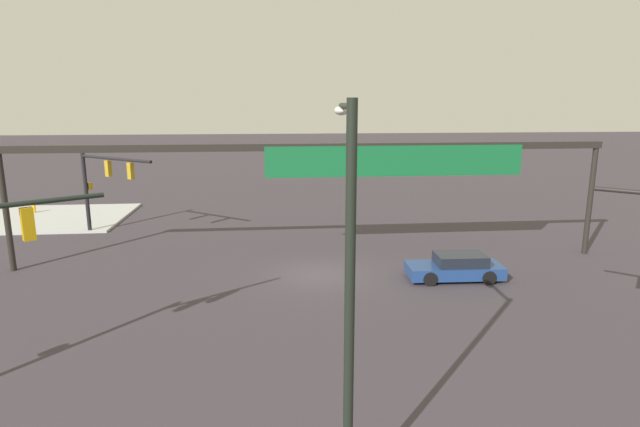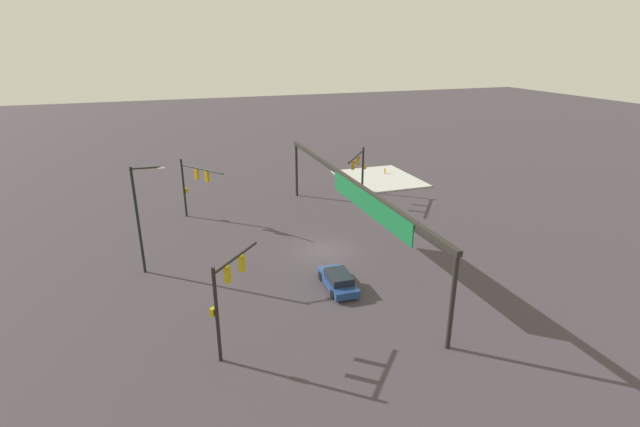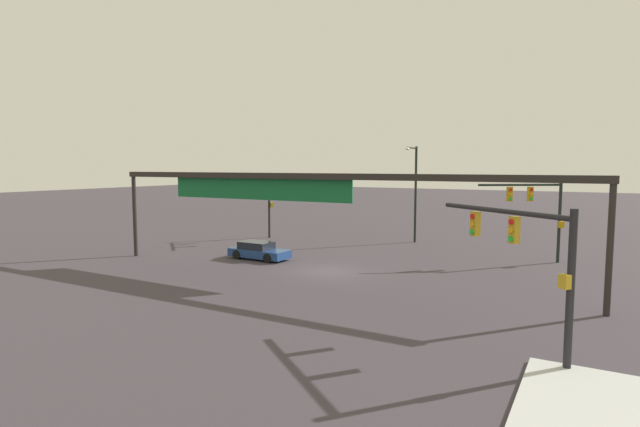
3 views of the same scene
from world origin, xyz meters
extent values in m
plane|color=#3B343B|center=(0.00, 0.00, 0.00)|extent=(226.68, 226.68, 0.00)
cube|color=#B6B7B6|center=(17.68, -13.66, 0.07)|extent=(10.43, 8.90, 0.15)
cylinder|color=black|center=(-11.61, 10.11, 2.79)|extent=(0.20, 0.20, 5.59)
cylinder|color=black|center=(-10.05, 8.69, 5.23)|extent=(3.22, 2.94, 0.15)
cube|color=#AF9A13|center=(-10.72, 9.30, 4.63)|extent=(0.41, 0.41, 0.95)
cylinder|color=red|center=(-10.62, 9.42, 4.92)|extent=(0.19, 0.18, 0.20)
cylinder|color=orange|center=(-10.62, 9.42, 4.62)|extent=(0.19, 0.18, 0.20)
cylinder|color=green|center=(-10.62, 9.42, 4.32)|extent=(0.19, 0.18, 0.20)
cube|color=#AF9A13|center=(-9.66, 8.34, 4.63)|extent=(0.41, 0.41, 0.95)
cylinder|color=red|center=(-9.56, 8.46, 4.92)|extent=(0.19, 0.18, 0.20)
cylinder|color=orange|center=(-9.56, 8.46, 4.62)|extent=(0.19, 0.18, 0.20)
cylinder|color=green|center=(-9.56, 8.46, 4.32)|extent=(0.19, 0.18, 0.20)
cube|color=#AF9A13|center=(-11.45, 10.28, 2.97)|extent=(0.38, 0.38, 0.44)
cylinder|color=black|center=(11.97, 10.03, 2.87)|extent=(0.20, 0.20, 5.75)
cylinder|color=black|center=(9.64, 8.43, 5.22)|extent=(4.75, 3.33, 0.15)
cube|color=#B98B0C|center=(10.24, 8.84, 4.61)|extent=(0.41, 0.40, 0.95)
cylinder|color=red|center=(10.33, 8.71, 4.91)|extent=(0.20, 0.16, 0.20)
cylinder|color=orange|center=(10.33, 8.71, 4.61)|extent=(0.20, 0.16, 0.20)
cylinder|color=green|center=(10.33, 8.71, 4.31)|extent=(0.20, 0.16, 0.20)
cube|color=#B98B0C|center=(9.07, 8.04, 4.61)|extent=(0.41, 0.40, 0.95)
cylinder|color=red|center=(9.16, 7.91, 4.91)|extent=(0.20, 0.16, 0.20)
cylinder|color=orange|center=(9.16, 7.91, 4.61)|extent=(0.20, 0.16, 0.20)
cylinder|color=green|center=(9.16, 7.91, 4.31)|extent=(0.20, 0.16, 0.20)
cube|color=#B98B0C|center=(12.11, 9.83, 2.58)|extent=(0.38, 0.37, 0.44)
cylinder|color=black|center=(13.57, -9.52, 2.57)|extent=(0.24, 0.24, 5.15)
cylinder|color=black|center=(11.11, -7.61, 4.82)|extent=(5.02, 3.97, 0.18)
cube|color=#B48C1B|center=(11.66, -8.04, 4.21)|extent=(0.41, 0.40, 0.95)
cylinder|color=red|center=(11.56, -8.16, 4.50)|extent=(0.19, 0.17, 0.20)
cylinder|color=orange|center=(11.56, -8.16, 4.20)|extent=(0.19, 0.17, 0.20)
cylinder|color=green|center=(11.56, -8.16, 3.90)|extent=(0.19, 0.17, 0.20)
cube|color=#B48C1B|center=(10.06, -6.79, 4.21)|extent=(0.41, 0.40, 0.95)
cylinder|color=red|center=(9.96, -6.92, 4.50)|extent=(0.19, 0.17, 0.20)
cylinder|color=orange|center=(9.96, -6.92, 4.20)|extent=(0.19, 0.17, 0.20)
cylinder|color=green|center=(9.96, -6.92, 3.90)|extent=(0.19, 0.17, 0.20)
cube|color=#B48C1B|center=(13.41, -9.73, 2.91)|extent=(0.38, 0.37, 0.44)
cylinder|color=black|center=(0.72, 13.93, 4.04)|extent=(0.20, 0.20, 8.08)
cylinder|color=black|center=(0.68, 12.95, 7.93)|extent=(0.21, 1.97, 0.12)
ellipsoid|color=silver|center=(0.63, 11.96, 7.83)|extent=(0.33, 0.61, 0.20)
cylinder|color=black|center=(-14.71, -2.11, 2.85)|extent=(0.28, 0.28, 5.69)
cylinder|color=black|center=(14.71, -2.11, 2.85)|extent=(0.28, 0.28, 5.69)
cube|color=black|center=(0.00, -2.11, 5.87)|extent=(29.82, 0.35, 0.35)
cube|color=#135F30|center=(-4.07, -1.89, 5.16)|extent=(13.01, 0.08, 1.52)
cube|color=navy|center=(-6.20, 1.21, 0.44)|extent=(4.38, 1.86, 0.55)
cube|color=black|center=(-6.46, 1.22, 0.96)|extent=(2.30, 1.58, 0.50)
cylinder|color=black|center=(-4.83, 1.95, 0.32)|extent=(0.65, 0.24, 0.64)
cylinder|color=black|center=(-4.89, 0.37, 0.32)|extent=(0.65, 0.24, 0.64)
cylinder|color=black|center=(-7.51, 2.05, 0.32)|extent=(0.65, 0.24, 0.64)
cylinder|color=black|center=(-7.56, 0.47, 0.32)|extent=(0.65, 0.24, 0.64)
cylinder|color=gold|center=(19.36, -15.30, 0.43)|extent=(0.22, 0.22, 0.55)
sphere|color=gold|center=(19.36, -15.30, 0.77)|extent=(0.18, 0.18, 0.18)
cylinder|color=gold|center=(19.52, -15.30, 0.45)|extent=(0.12, 0.10, 0.10)
camera|label=1|loc=(2.16, 22.88, 7.99)|focal=28.58mm
camera|label=2|loc=(-33.45, 12.08, 16.29)|focal=26.55mm
camera|label=3|loc=(14.21, -26.45, 6.44)|focal=27.95mm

